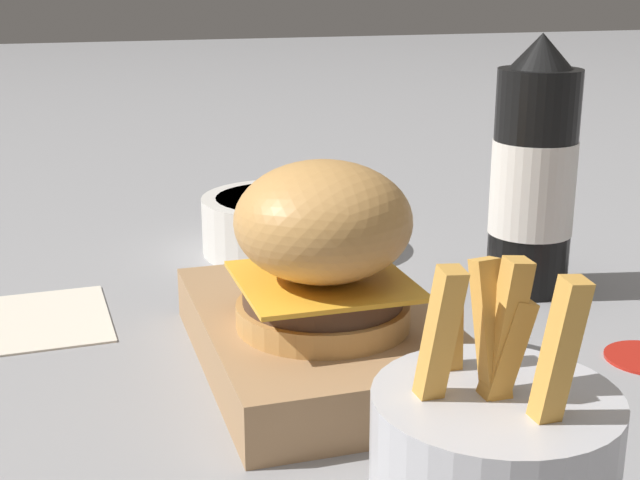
% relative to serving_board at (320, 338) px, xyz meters
% --- Properties ---
extents(ground_plane, '(6.00, 6.00, 0.00)m').
position_rel_serving_board_xyz_m(ground_plane, '(0.05, -0.07, -0.02)').
color(ground_plane, gray).
extents(serving_board, '(0.23, 0.15, 0.04)m').
position_rel_serving_board_xyz_m(serving_board, '(0.00, 0.00, 0.00)').
color(serving_board, '#A37A51').
rests_on(serving_board, ground_plane).
extents(burger, '(0.11, 0.11, 0.11)m').
position_rel_serving_board_xyz_m(burger, '(0.02, -0.00, 0.07)').
color(burger, tan).
rests_on(burger, serving_board).
extents(ketchup_bottle, '(0.07, 0.07, 0.21)m').
position_rel_serving_board_xyz_m(ketchup_bottle, '(-0.09, 0.21, 0.08)').
color(ketchup_bottle, black).
rests_on(ketchup_bottle, ground_plane).
extents(side_bowl, '(0.15, 0.15, 0.05)m').
position_rel_serving_board_xyz_m(side_bowl, '(-0.25, 0.04, 0.01)').
color(side_bowl, silver).
rests_on(side_bowl, ground_plane).
extents(parchment_square, '(0.13, 0.13, 0.00)m').
position_rel_serving_board_xyz_m(parchment_square, '(-0.14, -0.19, -0.02)').
color(parchment_square, beige).
rests_on(parchment_square, ground_plane).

